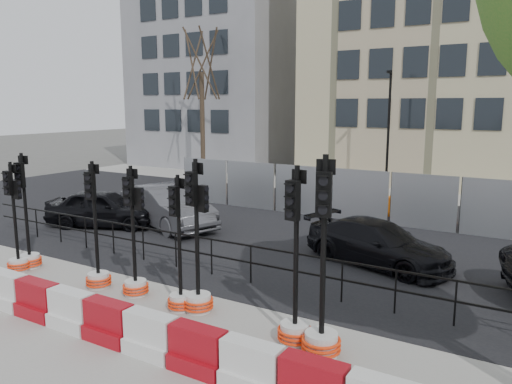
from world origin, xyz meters
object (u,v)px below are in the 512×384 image
Objects in this scene: traffic_signal_d at (135,266)px; traffic_signal_h at (322,317)px; traffic_signal_a at (28,245)px; car_c at (378,243)px; car_a at (103,208)px.

traffic_signal_h reaches higher than traffic_signal_d.
car_c is (8.08, 5.17, -0.04)m from traffic_signal_a.
car_c is (-0.72, 5.54, -0.13)m from traffic_signal_h.
traffic_signal_h is 11.66m from car_a.
traffic_signal_a reaches higher than traffic_signal_d.
traffic_signal_h is at bearing -19.35° from traffic_signal_a.
traffic_signal_d is 0.70× the size of car_a.
traffic_signal_d is (3.94, 0.02, 0.08)m from traffic_signal_a.
car_c is at bearing 39.11° from traffic_signal_d.
traffic_signal_a is 9.59m from car_c.
traffic_signal_d is at bearing -16.68° from traffic_signal_a.
car_a is (-10.66, 4.72, -0.06)m from traffic_signal_h.
traffic_signal_h reaches higher than traffic_signal_a.
car_a reaches higher than car_c.
traffic_signal_d is at bearing 157.41° from car_c.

